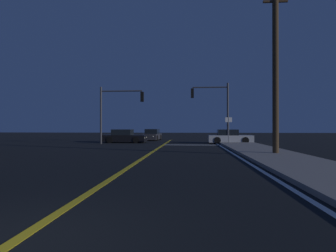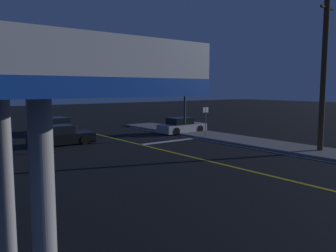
# 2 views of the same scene
# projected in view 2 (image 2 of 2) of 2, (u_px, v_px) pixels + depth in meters

# --- Properties ---
(sidewalk_right) EXTENTS (3.20, 41.11, 0.15)m
(sidewalk_right) POSITION_uv_depth(u_px,v_px,m) (334.00, 154.00, 19.51)
(sidewalk_right) COLOR gray
(sidewalk_right) RESTS_ON ground
(lane_line_center) EXTENTS (0.20, 38.82, 0.01)m
(lane_line_center) POSITION_uv_depth(u_px,v_px,m) (260.00, 173.00, 15.45)
(lane_line_center) COLOR gold
(lane_line_center) RESTS_ON ground
(lane_line_edge_right) EXTENTS (0.16, 38.82, 0.01)m
(lane_line_edge_right) POSITION_uv_depth(u_px,v_px,m) (317.00, 160.00, 18.40)
(lane_line_edge_right) COLOR white
(lane_line_edge_right) RESTS_ON ground
(stop_bar) EXTENTS (5.11, 0.50, 0.01)m
(stop_bar) POSITION_uv_depth(u_px,v_px,m) (170.00, 141.00, 24.80)
(stop_bar) COLOR white
(stop_bar) RESTS_ON ground
(car_side_waiting_black) EXTENTS (4.34, 1.95, 1.34)m
(car_side_waiting_black) POSITION_uv_depth(u_px,v_px,m) (61.00, 136.00, 23.25)
(car_side_waiting_black) COLOR black
(car_side_waiting_black) RESTS_ON ground
(car_lead_oncoming_charcoal) EXTENTS (2.01, 4.59, 1.34)m
(car_lead_oncoming_charcoal) POSITION_uv_depth(u_px,v_px,m) (58.00, 126.00, 29.20)
(car_lead_oncoming_charcoal) COLOR #2D2D33
(car_lead_oncoming_charcoal) RESTS_ON ground
(car_distant_tail_silver) EXTENTS (4.26, 1.87, 1.34)m
(car_distant_tail_silver) POSITION_uv_depth(u_px,v_px,m) (182.00, 126.00, 29.29)
(car_distant_tail_silver) COLOR #B2B5BA
(car_distant_tail_silver) RESTS_ON ground
(traffic_signal_near_right) EXTENTS (3.57, 0.28, 5.76)m
(traffic_signal_near_right) POSITION_uv_depth(u_px,v_px,m) (173.00, 88.00, 27.46)
(traffic_signal_near_right) COLOR #38383D
(traffic_signal_near_right) RESTS_ON ground
(traffic_signal_far_left) EXTENTS (4.10, 0.28, 5.30)m
(traffic_signal_far_left) POSITION_uv_depth(u_px,v_px,m) (72.00, 93.00, 20.90)
(traffic_signal_far_left) COLOR #38383D
(traffic_signal_far_left) RESTS_ON ground
(utility_pole_right) EXTENTS (1.56, 0.33, 9.84)m
(utility_pole_right) POSITION_uv_depth(u_px,v_px,m) (324.00, 67.00, 19.93)
(utility_pole_right) COLOR #42301E
(utility_pole_right) RESTS_ON ground
(street_sign_corner) EXTENTS (0.56, 0.06, 2.44)m
(street_sign_corner) POSITION_uv_depth(u_px,v_px,m) (206.00, 117.00, 26.08)
(street_sign_corner) COLOR slate
(street_sign_corner) RESTS_ON ground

